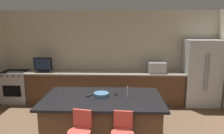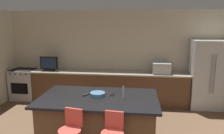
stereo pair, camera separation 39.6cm
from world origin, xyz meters
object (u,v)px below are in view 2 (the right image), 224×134
(microwave, at_px, (161,68))
(cell_phone, at_px, (113,95))
(kitchen_island, at_px, (99,120))
(refrigerator, at_px, (208,75))
(fruit_bowl, at_px, (98,94))
(tv_remote, at_px, (86,95))
(range_oven, at_px, (25,84))
(tv_monitor, at_px, (49,64))

(microwave, height_order, cell_phone, microwave)
(kitchen_island, distance_m, cell_phone, 0.54)
(refrigerator, xyz_separation_m, microwave, (-1.23, 0.04, 0.13))
(microwave, bearing_deg, kitchen_island, -121.84)
(fruit_bowl, bearing_deg, refrigerator, 38.29)
(tv_remote, bearing_deg, kitchen_island, 12.09)
(kitchen_island, relative_size, refrigerator, 1.18)
(refrigerator, xyz_separation_m, fruit_bowl, (-2.62, -2.07, 0.04))
(range_oven, bearing_deg, fruit_bowl, -38.40)
(refrigerator, bearing_deg, kitchen_island, -140.41)
(range_oven, relative_size, tv_monitor, 1.79)
(kitchen_island, xyz_separation_m, cell_phone, (0.24, 0.15, 0.46))
(kitchen_island, xyz_separation_m, microwave, (1.36, 2.18, 0.58))
(microwave, relative_size, tv_monitor, 0.93)
(refrigerator, height_order, cell_phone, refrigerator)
(range_oven, distance_m, microwave, 4.10)
(tv_remote, bearing_deg, range_oven, 168.45)
(tv_monitor, bearing_deg, kitchen_island, -48.88)
(tv_monitor, distance_m, fruit_bowl, 2.76)
(tv_remote, bearing_deg, microwave, 81.78)
(range_oven, xyz_separation_m, tv_remote, (2.44, -2.10, 0.47))
(fruit_bowl, xyz_separation_m, tv_remote, (-0.22, 0.01, -0.02))
(range_oven, bearing_deg, refrigerator, -0.47)
(refrigerator, xyz_separation_m, cell_phone, (-2.35, -1.99, 0.01))
(kitchen_island, bearing_deg, microwave, 58.16)
(microwave, xyz_separation_m, tv_monitor, (-3.22, -0.05, 0.05))
(microwave, distance_m, tv_monitor, 3.22)
(kitchen_island, height_order, microwave, microwave)
(tv_monitor, xyz_separation_m, fruit_bowl, (1.83, -2.06, -0.14))
(microwave, bearing_deg, tv_monitor, -179.08)
(refrigerator, bearing_deg, microwave, 177.95)
(fruit_bowl, distance_m, tv_remote, 0.22)
(tv_monitor, relative_size, cell_phone, 3.43)
(microwave, distance_m, tv_remote, 2.65)
(fruit_bowl, height_order, cell_phone, fruit_bowl)
(tv_monitor, distance_m, cell_phone, 2.89)
(microwave, bearing_deg, fruit_bowl, -123.31)
(refrigerator, bearing_deg, fruit_bowl, -141.71)
(microwave, bearing_deg, cell_phone, -118.77)
(kitchen_island, bearing_deg, tv_monitor, 131.12)
(range_oven, xyz_separation_m, tv_monitor, (0.83, -0.05, 0.64))
(fruit_bowl, bearing_deg, range_oven, 141.60)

